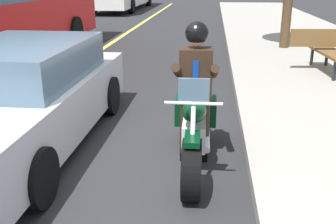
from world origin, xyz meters
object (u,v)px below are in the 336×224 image
motorcycle_main (194,129)px  bench_sidewalk (331,47)px  car_silver (21,97)px  rider_main (196,79)px

motorcycle_main → bench_sidewalk: (-4.74, 2.85, 0.26)m
motorcycle_main → bench_sidewalk: motorcycle_main is taller
car_silver → rider_main: bearing=86.5°
motorcycle_main → rider_main: bearing=-178.0°
rider_main → car_silver: size_ratio=0.38×
motorcycle_main → rider_main: (-0.19, -0.01, 0.58)m
rider_main → bench_sidewalk: rider_main is taller
bench_sidewalk → rider_main: bearing=-32.1°
rider_main → bench_sidewalk: (-4.55, 2.86, -0.32)m
rider_main → car_silver: 2.40m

